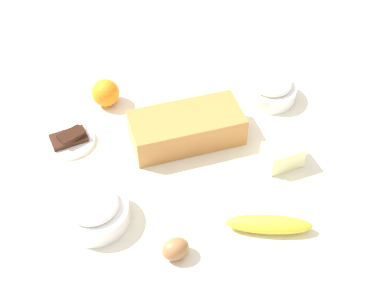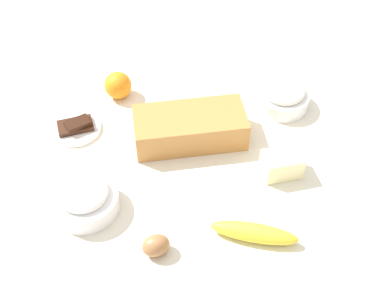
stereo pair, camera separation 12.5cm
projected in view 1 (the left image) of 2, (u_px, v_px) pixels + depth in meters
name	position (u px, v px, depth m)	size (l,w,h in m)	color
ground_plane	(192.00, 158.00, 1.28)	(2.40, 2.40, 0.02)	silver
loaf_pan	(188.00, 127.00, 1.29)	(0.29, 0.15, 0.08)	#B77A3D
flour_bowl	(271.00, 88.00, 1.40)	(0.14, 0.14, 0.07)	white
sugar_bowl	(94.00, 210.00, 1.12)	(0.15, 0.15, 0.08)	white
banana	(269.00, 224.00, 1.11)	(0.19, 0.04, 0.04)	yellow
orange_fruit	(106.00, 93.00, 1.39)	(0.08, 0.08, 0.08)	orange
butter_block	(282.00, 155.00, 1.24)	(0.09, 0.06, 0.06)	#F4EDB2
egg_near_butter	(175.00, 249.00, 1.06)	(0.05, 0.05, 0.06)	#9D6940
chocolate_plate	(70.00, 140.00, 1.30)	(0.13, 0.13, 0.03)	white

